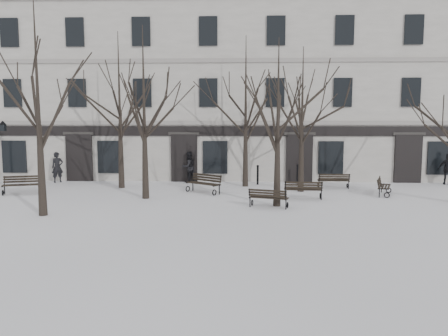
{
  "coord_description": "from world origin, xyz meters",
  "views": [
    {
      "loc": [
        -0.08,
        -18.54,
        3.83
      ],
      "look_at": [
        -0.88,
        3.0,
        1.4
      ],
      "focal_mm": 35.0,
      "sensor_mm": 36.0,
      "label": 1
    }
  ],
  "objects_px": {
    "tree_0": "(37,79)",
    "bench_4": "(334,180)",
    "tree_1": "(144,92)",
    "bench_1": "(268,197)",
    "tree_2": "(278,102)",
    "bench_2": "(303,189)",
    "bench_0": "(23,184)",
    "bench_5": "(383,186)",
    "bench_3": "(204,183)"
  },
  "relations": [
    {
      "from": "bench_4",
      "to": "bench_0",
      "type": "bearing_deg",
      "value": 9.81
    },
    {
      "from": "bench_0",
      "to": "bench_5",
      "type": "distance_m",
      "value": 18.35
    },
    {
      "from": "bench_1",
      "to": "bench_5",
      "type": "relative_size",
      "value": 0.97
    },
    {
      "from": "bench_1",
      "to": "bench_4",
      "type": "xyz_separation_m",
      "value": [
        3.93,
        5.41,
        0.01
      ]
    },
    {
      "from": "bench_3",
      "to": "bench_5",
      "type": "bearing_deg",
      "value": 34.86
    },
    {
      "from": "bench_4",
      "to": "tree_1",
      "type": "bearing_deg",
      "value": 20.53
    },
    {
      "from": "tree_0",
      "to": "bench_2",
      "type": "xyz_separation_m",
      "value": [
        10.87,
        3.91,
        -4.87
      ]
    },
    {
      "from": "tree_2",
      "to": "bench_0",
      "type": "relative_size",
      "value": 3.7
    },
    {
      "from": "tree_1",
      "to": "bench_4",
      "type": "bearing_deg",
      "value": 19.04
    },
    {
      "from": "tree_2",
      "to": "bench_0",
      "type": "bearing_deg",
      "value": 168.45
    },
    {
      "from": "tree_0",
      "to": "bench_0",
      "type": "distance_m",
      "value": 7.59
    },
    {
      "from": "bench_2",
      "to": "tree_1",
      "type": "bearing_deg",
      "value": 3.69
    },
    {
      "from": "bench_0",
      "to": "tree_0",
      "type": "bearing_deg",
      "value": -72.58
    },
    {
      "from": "tree_0",
      "to": "bench_5",
      "type": "xyz_separation_m",
      "value": [
        15.08,
        5.26,
        -4.89
      ]
    },
    {
      "from": "tree_0",
      "to": "bench_4",
      "type": "distance_m",
      "value": 15.67
    },
    {
      "from": "tree_2",
      "to": "bench_1",
      "type": "relative_size",
      "value": 4.13
    },
    {
      "from": "tree_0",
      "to": "bench_3",
      "type": "relative_size",
      "value": 4.41
    },
    {
      "from": "bench_4",
      "to": "tree_0",
      "type": "bearing_deg",
      "value": 30.53
    },
    {
      "from": "bench_1",
      "to": "bench_2",
      "type": "height_order",
      "value": "bench_2"
    },
    {
      "from": "tree_1",
      "to": "bench_1",
      "type": "relative_size",
      "value": 4.64
    },
    {
      "from": "bench_1",
      "to": "bench_5",
      "type": "distance_m",
      "value": 6.92
    },
    {
      "from": "tree_1",
      "to": "bench_2",
      "type": "xyz_separation_m",
      "value": [
        7.58,
        0.04,
        -4.62
      ]
    },
    {
      "from": "bench_2",
      "to": "bench_3",
      "type": "height_order",
      "value": "bench_3"
    },
    {
      "from": "bench_1",
      "to": "bench_4",
      "type": "relative_size",
      "value": 1.02
    },
    {
      "from": "tree_2",
      "to": "bench_2",
      "type": "relative_size",
      "value": 3.99
    },
    {
      "from": "tree_2",
      "to": "bench_5",
      "type": "height_order",
      "value": "tree_2"
    },
    {
      "from": "bench_1",
      "to": "bench_3",
      "type": "relative_size",
      "value": 0.91
    },
    {
      "from": "tree_0",
      "to": "bench_2",
      "type": "distance_m",
      "value": 12.54
    },
    {
      "from": "tree_1",
      "to": "bench_0",
      "type": "xyz_separation_m",
      "value": [
        -6.55,
        0.97,
        -4.6
      ]
    },
    {
      "from": "tree_2",
      "to": "bench_3",
      "type": "distance_m",
      "value": 6.28
    },
    {
      "from": "tree_2",
      "to": "bench_3",
      "type": "relative_size",
      "value": 3.74
    },
    {
      "from": "tree_0",
      "to": "bench_0",
      "type": "xyz_separation_m",
      "value": [
        -3.26,
        4.84,
        -4.85
      ]
    },
    {
      "from": "bench_1",
      "to": "tree_2",
      "type": "bearing_deg",
      "value": -115.79
    },
    {
      "from": "bench_0",
      "to": "bench_1",
      "type": "distance_m",
      "value": 12.71
    },
    {
      "from": "tree_1",
      "to": "bench_0",
      "type": "height_order",
      "value": "tree_1"
    },
    {
      "from": "bench_2",
      "to": "bench_3",
      "type": "xyz_separation_m",
      "value": [
        -4.88,
        1.65,
        0.04
      ]
    },
    {
      "from": "tree_1",
      "to": "bench_1",
      "type": "height_order",
      "value": "tree_1"
    },
    {
      "from": "bench_1",
      "to": "bench_4",
      "type": "height_order",
      "value": "bench_4"
    },
    {
      "from": "tree_1",
      "to": "bench_2",
      "type": "relative_size",
      "value": 4.48
    },
    {
      "from": "bench_2",
      "to": "bench_5",
      "type": "relative_size",
      "value": 1.0
    },
    {
      "from": "tree_0",
      "to": "bench_0",
      "type": "height_order",
      "value": "tree_0"
    },
    {
      "from": "tree_0",
      "to": "tree_2",
      "type": "xyz_separation_m",
      "value": [
        9.48,
        2.24,
        -0.81
      ]
    },
    {
      "from": "bench_1",
      "to": "bench_2",
      "type": "relative_size",
      "value": 0.97
    },
    {
      "from": "tree_2",
      "to": "bench_4",
      "type": "relative_size",
      "value": 4.22
    },
    {
      "from": "tree_0",
      "to": "tree_1",
      "type": "height_order",
      "value": "tree_0"
    },
    {
      "from": "bench_2",
      "to": "bench_3",
      "type": "relative_size",
      "value": 0.94
    },
    {
      "from": "bench_0",
      "to": "bench_4",
      "type": "height_order",
      "value": "bench_0"
    },
    {
      "from": "tree_2",
      "to": "bench_3",
      "type": "bearing_deg",
      "value": 136.46
    },
    {
      "from": "bench_0",
      "to": "bench_4",
      "type": "distance_m",
      "value": 16.45
    },
    {
      "from": "tree_0",
      "to": "tree_2",
      "type": "bearing_deg",
      "value": 13.29
    }
  ]
}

